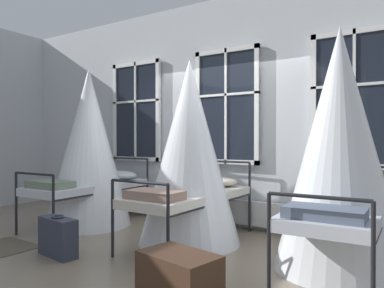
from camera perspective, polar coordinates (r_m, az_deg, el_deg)
The scene contains 9 objects.
ground at distance 5.02m, azimuth 0.15°, elevation -14.85°, with size 19.40×19.40×0.00m, color gray.
back_wall_with_windows at distance 5.81m, azimuth 5.86°, elevation 5.14°, with size 9.32×0.10×3.60m, color silver.
window_bank at distance 5.68m, azimuth 5.32°, elevation -1.44°, with size 4.76×0.10×2.69m.
cot_first at distance 5.98m, azimuth -15.80°, elevation -0.71°, with size 1.32×2.00×2.47m.
cot_second at distance 4.75m, azimuth -0.38°, elevation -1.52°, with size 1.32×2.01×2.39m.
cot_third at distance 4.02m, azimuth 22.07°, elevation -1.10°, with size 1.32×2.00×2.50m.
rug_first at distance 5.28m, azimuth -27.16°, elevation -14.05°, with size 0.80×0.56×0.01m, color brown.
suitcase_dark at distance 4.60m, azimuth -20.22°, elevation -13.43°, with size 0.58×0.29×0.47m.
travel_trunk at distance 3.14m, azimuth -2.04°, elevation -20.37°, with size 0.64×0.40×0.42m, color #472D1E.
Camera 1 is at (2.57, -4.10, 1.33)m, focal length 34.14 mm.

